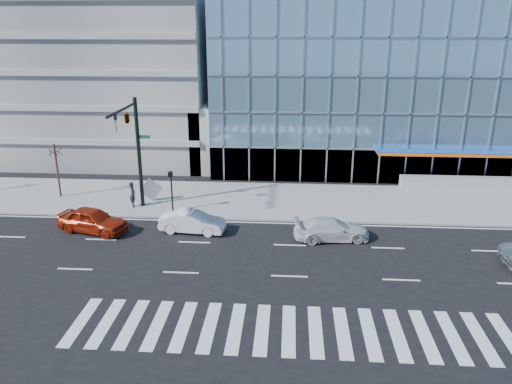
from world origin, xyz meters
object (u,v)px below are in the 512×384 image
street_tree_near (55,151)px  red_sedan (92,220)px  traffic_signal (131,130)px  ped_signal_post (171,185)px  white_suv (332,229)px  white_sedan (192,222)px  pedestrian (133,194)px  tilted_panel (151,189)px

street_tree_near → red_sedan: 8.57m
traffic_signal → ped_signal_post: 4.75m
ped_signal_post → white_suv: size_ratio=0.63×
street_tree_near → white_sedan: street_tree_near is taller
white_suv → pedestrian: (-14.22, 4.58, 0.41)m
street_tree_near → tilted_panel: (7.41, -0.53, -2.72)m
street_tree_near → traffic_signal: bearing=-22.7°
white_suv → pedestrian: bearing=64.8°
white_suv → ped_signal_post: bearing=63.5°
traffic_signal → ped_signal_post: bearing=8.5°
red_sedan → pedestrian: pedestrian is taller
white_suv → pedestrian: pedestrian is taller
street_tree_near → white_sedan: 13.35m
traffic_signal → street_tree_near: (-7.00, 2.93, -2.39)m
white_sedan → red_sedan: (-6.56, -0.40, 0.10)m
pedestrian → white_sedan: bearing=-151.8°
street_tree_near → white_suv: bearing=-17.3°
pedestrian → street_tree_near: bearing=49.8°
traffic_signal → pedestrian: size_ratio=4.20×
white_suv → white_sedan: white_sedan is taller
white_sedan → red_sedan: red_sedan is taller
ped_signal_post → pedestrian: bearing=167.0°
ped_signal_post → street_tree_near: street_tree_near is taller
white_sedan → tilted_panel: tilted_panel is taller
tilted_panel → white_sedan: bearing=-59.6°
street_tree_near → tilted_panel: size_ratio=3.25×
traffic_signal → white_sedan: (4.60, -2.93, -5.46)m
street_tree_near → red_sedan: size_ratio=0.90×
ped_signal_post → white_suv: (11.12, -3.86, -1.45)m
ped_signal_post → pedestrian: size_ratio=1.57×
white_suv → tilted_panel: (-13.21, 5.89, 0.37)m
traffic_signal → street_tree_near: bearing=157.3°
white_sedan → tilted_panel: 6.79m
tilted_panel → street_tree_near: bearing=168.1°
white_suv → red_sedan: (-15.57, 0.17, 0.11)m
ped_signal_post → traffic_signal: bearing=-171.5°
ped_signal_post → white_sedan: 4.17m
white_suv → tilted_panel: size_ratio=3.66×
street_tree_near → white_suv: 21.81m
red_sedan → pedestrian: bearing=-1.8°
traffic_signal → ped_signal_post: traffic_signal is taller
ped_signal_post → tilted_panel: 3.10m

